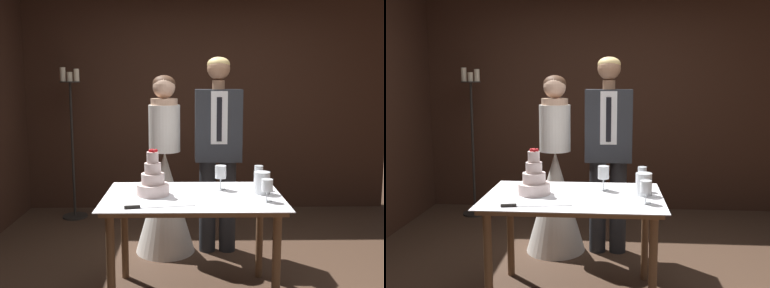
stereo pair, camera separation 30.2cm
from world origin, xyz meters
TOP-DOWN VIEW (x-y plane):
  - wall_back at (0.00, 2.25)m, footprint 4.48×0.12m
  - cake_table at (-0.16, -0.05)m, footprint 1.24×0.81m
  - tiered_cake at (-0.44, -0.02)m, footprint 0.23×0.23m
  - cake_knife at (-0.46, -0.34)m, footprint 0.45×0.10m
  - wine_glass_near at (0.33, -0.20)m, footprint 0.08×0.08m
  - wine_glass_middle at (0.05, 0.12)m, footprint 0.08×0.08m
  - wine_glass_far at (0.33, 0.13)m, footprint 0.06×0.06m
  - hurricane_candle at (0.33, -0.00)m, footprint 0.12×0.12m
  - bride at (-0.40, 0.82)m, footprint 0.54×0.54m
  - groom at (0.08, 0.82)m, footprint 0.41×0.25m
  - candle_stand at (-1.49, 1.82)m, footprint 0.28×0.28m

SIDE VIEW (x-z plane):
  - bride at x=-0.40m, z-range -0.21..1.39m
  - cake_table at x=-0.16m, z-range 0.28..1.04m
  - cake_knife at x=-0.46m, z-range 0.75..0.77m
  - hurricane_candle at x=0.33m, z-range 0.75..0.91m
  - tiered_cake at x=-0.44m, z-range 0.69..1.02m
  - wine_glass_near at x=0.33m, z-range 0.79..0.94m
  - candle_stand at x=-1.49m, z-range 0.02..1.72m
  - wine_glass_middle at x=0.05m, z-range 0.79..0.97m
  - wine_glass_far at x=0.33m, z-range 0.79..0.97m
  - groom at x=0.08m, z-range 0.10..1.86m
  - wall_back at x=0.00m, z-range 0.00..2.82m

